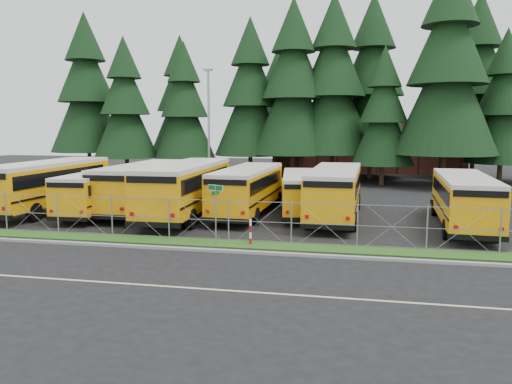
% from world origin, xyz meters
% --- Properties ---
extents(ground, '(120.00, 120.00, 0.00)m').
position_xyz_m(ground, '(0.00, 0.00, 0.00)').
color(ground, black).
rests_on(ground, ground).
extents(curb, '(50.00, 0.25, 0.12)m').
position_xyz_m(curb, '(0.00, -3.10, 0.06)').
color(curb, gray).
rests_on(curb, ground).
extents(grass_verge, '(50.00, 1.40, 0.06)m').
position_xyz_m(grass_verge, '(0.00, -1.70, 0.03)').
color(grass_verge, '#1E4E16').
rests_on(grass_verge, ground).
extents(road_lane_line, '(50.00, 0.12, 0.01)m').
position_xyz_m(road_lane_line, '(0.00, -8.00, 0.01)').
color(road_lane_line, beige).
rests_on(road_lane_line, ground).
extents(chainlink_fence, '(44.00, 0.10, 2.00)m').
position_xyz_m(chainlink_fence, '(0.00, -1.00, 1.00)').
color(chainlink_fence, '#93969B').
rests_on(chainlink_fence, ground).
extents(brick_building, '(22.00, 10.00, 6.00)m').
position_xyz_m(brick_building, '(6.00, 40.00, 3.00)').
color(brick_building, brown).
rests_on(brick_building, ground).
extents(bus_0, '(3.19, 12.31, 3.21)m').
position_xyz_m(bus_0, '(-14.30, 5.02, 1.60)').
color(bus_0, '#E39E07').
rests_on(bus_0, ground).
extents(bus_1, '(2.90, 10.25, 2.66)m').
position_xyz_m(bus_1, '(-10.50, 4.85, 1.33)').
color(bus_1, '#E39E07').
rests_on(bus_1, ground).
extents(bus_2, '(2.81, 11.66, 3.05)m').
position_xyz_m(bus_2, '(-8.34, 6.18, 1.53)').
color(bus_2, '#E39E07').
rests_on(bus_2, ground).
extents(bus_3, '(3.17, 12.47, 3.25)m').
position_xyz_m(bus_3, '(-5.02, 4.83, 1.63)').
color(bus_3, '#E39E07').
rests_on(bus_3, ground).
extents(bus_4, '(2.97, 11.22, 2.92)m').
position_xyz_m(bus_4, '(-1.60, 6.33, 1.46)').
color(bus_4, '#E39E07').
rests_on(bus_4, ground).
extents(bus_5, '(3.58, 10.00, 2.56)m').
position_xyz_m(bus_5, '(1.55, 7.11, 1.28)').
color(bus_5, '#E39E07').
rests_on(bus_5, ground).
extents(bus_6, '(3.06, 11.60, 3.02)m').
position_xyz_m(bus_6, '(3.71, 5.81, 1.51)').
color(bus_6, '#E39E07').
rests_on(bus_6, ground).
extents(bus_east, '(3.21, 11.03, 2.86)m').
position_xyz_m(bus_east, '(10.54, 4.56, 1.43)').
color(bus_east, '#E39E07').
rests_on(bus_east, ground).
extents(street_sign, '(0.78, 0.52, 2.81)m').
position_xyz_m(street_sign, '(-1.34, -2.00, 2.03)').
color(street_sign, '#93969B').
rests_on(street_sign, ground).
extents(striped_bollard, '(0.11, 0.11, 1.20)m').
position_xyz_m(striped_bollard, '(0.18, -1.54, 0.60)').
color(striped_bollard, '#B20C0C').
rests_on(striped_bollard, ground).
extents(light_standard, '(0.70, 0.35, 10.14)m').
position_xyz_m(light_standard, '(-7.36, 16.94, 5.50)').
color(light_standard, '#93969B').
rests_on(light_standard, ground).
extents(conifer_0, '(8.03, 8.03, 17.76)m').
position_xyz_m(conifer_0, '(-24.46, 27.41, 8.88)').
color(conifer_0, black).
rests_on(conifer_0, ground).
extents(conifer_1, '(6.64, 6.64, 14.68)m').
position_xyz_m(conifer_1, '(-18.95, 25.31, 7.34)').
color(conifer_1, black).
rests_on(conifer_1, ground).
extents(conifer_2, '(6.36, 6.36, 14.07)m').
position_xyz_m(conifer_2, '(-12.74, 26.16, 7.04)').
color(conifer_2, black).
rests_on(conifer_2, ground).
extents(conifer_3, '(7.46, 7.46, 16.49)m').
position_xyz_m(conifer_3, '(-6.06, 27.50, 8.25)').
color(conifer_3, black).
rests_on(conifer_3, ground).
extents(conifer_4, '(8.11, 8.11, 17.93)m').
position_xyz_m(conifer_4, '(-1.48, 26.38, 8.96)').
color(conifer_4, black).
rests_on(conifer_4, ground).
extents(conifer_5, '(8.31, 8.31, 18.38)m').
position_xyz_m(conifer_5, '(2.39, 27.16, 9.19)').
color(conifer_5, black).
rests_on(conifer_5, ground).
extents(conifer_6, '(5.76, 5.76, 12.74)m').
position_xyz_m(conifer_6, '(7.18, 24.09, 6.37)').
color(conifer_6, black).
rests_on(conifer_6, ground).
extents(conifer_7, '(9.02, 9.02, 19.94)m').
position_xyz_m(conifer_7, '(12.45, 23.46, 9.97)').
color(conifer_7, black).
rests_on(conifer_7, ground).
extents(conifer_8, '(6.40, 6.40, 14.15)m').
position_xyz_m(conifer_8, '(17.74, 25.52, 7.07)').
color(conifer_8, black).
rests_on(conifer_8, ground).
extents(conifer_10, '(7.18, 7.18, 15.87)m').
position_xyz_m(conifer_10, '(-15.40, 32.41, 7.94)').
color(conifer_10, black).
rests_on(conifer_10, ground).
extents(conifer_11, '(6.53, 6.53, 14.45)m').
position_xyz_m(conifer_11, '(-4.16, 33.88, 7.23)').
color(conifer_11, black).
rests_on(conifer_11, ground).
extents(conifer_12, '(8.54, 8.54, 18.89)m').
position_xyz_m(conifer_12, '(6.21, 30.22, 9.44)').
color(conifer_12, black).
rests_on(conifer_12, ground).
extents(conifer_13, '(8.51, 8.51, 18.83)m').
position_xyz_m(conifer_13, '(16.59, 31.35, 9.41)').
color(conifer_13, black).
rests_on(conifer_13, ground).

